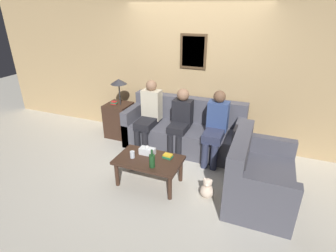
{
  "coord_description": "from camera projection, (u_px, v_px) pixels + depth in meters",
  "views": [
    {
      "loc": [
        1.33,
        -3.67,
        2.42
      ],
      "look_at": [
        -0.06,
        -0.16,
        0.69
      ],
      "focal_mm": 28.0,
      "sensor_mm": 36.0,
      "label": 1
    }
  ],
  "objects": [
    {
      "name": "ground_plane",
      "position": [
        175.0,
        159.0,
        4.56
      ],
      "size": [
        16.0,
        16.0,
        0.0
      ],
      "primitive_type": "plane",
      "color": "beige"
    },
    {
      "name": "wall_back",
      "position": [
        193.0,
        73.0,
        4.8
      ],
      "size": [
        9.0,
        0.08,
        2.6
      ],
      "color": "tan",
      "rests_on": "ground_plane"
    },
    {
      "name": "couch_main",
      "position": [
        184.0,
        131.0,
        4.84
      ],
      "size": [
        2.13,
        0.82,
        0.9
      ],
      "color": "#4C4C56",
      "rests_on": "ground_plane"
    },
    {
      "name": "couch_side",
      "position": [
        257.0,
        178.0,
        3.51
      ],
      "size": [
        0.82,
        1.22,
        0.9
      ],
      "rotation": [
        0.0,
        0.0,
        1.57
      ],
      "color": "#4C4C56",
      "rests_on": "ground_plane"
    },
    {
      "name": "coffee_table",
      "position": [
        149.0,
        163.0,
        3.8
      ],
      "size": [
        0.95,
        0.57,
        0.42
      ],
      "color": "#382319",
      "rests_on": "ground_plane"
    },
    {
      "name": "side_table_with_lamp",
      "position": [
        119.0,
        118.0,
        5.25
      ],
      "size": [
        0.47,
        0.47,
        1.19
      ],
      "color": "#382319",
      "rests_on": "ground_plane"
    },
    {
      "name": "wine_bottle",
      "position": [
        152.0,
        161.0,
        3.55
      ],
      "size": [
        0.08,
        0.08,
        0.27
      ],
      "color": "#19421E",
      "rests_on": "coffee_table"
    },
    {
      "name": "drinking_glass",
      "position": [
        132.0,
        155.0,
        3.79
      ],
      "size": [
        0.07,
        0.07,
        0.1
      ],
      "color": "silver",
      "rests_on": "coffee_table"
    },
    {
      "name": "book_stack",
      "position": [
        168.0,
        156.0,
        3.8
      ],
      "size": [
        0.14,
        0.12,
        0.05
      ],
      "color": "#237547",
      "rests_on": "coffee_table"
    },
    {
      "name": "tissue_box",
      "position": [
        147.0,
        151.0,
        3.88
      ],
      "size": [
        0.23,
        0.12,
        0.15
      ],
      "color": "silver",
      "rests_on": "coffee_table"
    },
    {
      "name": "person_left",
      "position": [
        149.0,
        113.0,
        4.77
      ],
      "size": [
        0.34,
        0.65,
        1.23
      ],
      "color": "black",
      "rests_on": "ground_plane"
    },
    {
      "name": "person_middle",
      "position": [
        181.0,
        119.0,
        4.58
      ],
      "size": [
        0.34,
        0.57,
        1.14
      ],
      "color": "black",
      "rests_on": "ground_plane"
    },
    {
      "name": "person_right",
      "position": [
        216.0,
        124.0,
        4.34
      ],
      "size": [
        0.34,
        0.64,
        1.19
      ],
      "color": "#2D334C",
      "rests_on": "ground_plane"
    },
    {
      "name": "teddy_bear",
      "position": [
        207.0,
        189.0,
        3.6
      ],
      "size": [
        0.19,
        0.19,
        0.3
      ],
      "color": "beige",
      "rests_on": "ground_plane"
    }
  ]
}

